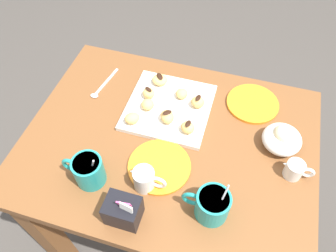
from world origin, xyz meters
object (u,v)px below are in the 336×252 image
object	(u,v)px
coffee_mug_teal_right	(88,170)
cream_pitcher_white	(145,179)
saucer_orange_left	(253,103)
beignet_1	(167,117)
beignet_0	(132,118)
beignet_3	(148,105)
beignet_5	(198,102)
beignet_4	(188,127)
beignet_7	(182,94)
pastry_plate_square	(169,107)
beignet_6	(149,93)
sugar_caddy	(123,211)
ice_cream_bowl	(282,138)
dining_table	(169,166)
beignet_2	(160,80)
saucer_orange_right	(160,166)
chocolate_sauce_pitcher	(295,169)
coffee_mug_teal_left	(212,205)

from	to	relation	value
coffee_mug_teal_right	cream_pitcher_white	world-z (taller)	coffee_mug_teal_right
saucer_orange_left	beignet_1	distance (m)	0.30
cream_pitcher_white	beignet_0	size ratio (longest dim) A/B	2.14
beignet_3	beignet_5	size ratio (longest dim) A/B	0.95
beignet_4	beignet_7	distance (m)	0.14
pastry_plate_square	beignet_6	bearing A→B (deg)	-14.45
sugar_caddy	saucer_orange_left	distance (m)	0.57
ice_cream_bowl	sugar_caddy	bearing A→B (deg)	43.17
dining_table	beignet_2	distance (m)	0.31
ice_cream_bowl	beignet_3	xyz separation A→B (m)	(0.43, -0.01, -0.00)
cream_pitcher_white	sugar_caddy	bearing A→B (deg)	77.47
sugar_caddy	saucer_orange_right	xyz separation A→B (m)	(-0.04, -0.17, -0.04)
beignet_0	beignet_1	bearing A→B (deg)	-160.83
beignet_3	beignet_7	size ratio (longest dim) A/B	1.04
saucer_orange_right	beignet_5	bearing A→B (deg)	-101.84
cream_pitcher_white	beignet_4	size ratio (longest dim) A/B	2.34
dining_table	beignet_2	world-z (taller)	beignet_2
beignet_6	sugar_caddy	bearing A→B (deg)	99.77
cream_pitcher_white	beignet_5	distance (m)	0.33
coffee_mug_teal_right	chocolate_sauce_pitcher	bearing A→B (deg)	-162.07
coffee_mug_teal_right	ice_cream_bowl	size ratio (longest dim) A/B	1.17
beignet_0	beignet_3	world-z (taller)	beignet_3
cream_pitcher_white	beignet_5	size ratio (longest dim) A/B	2.34
cream_pitcher_white	beignet_0	distance (m)	0.22
beignet_3	beignet_4	world-z (taller)	beignet_4
dining_table	chocolate_sauce_pitcher	size ratio (longest dim) A/B	9.86
chocolate_sauce_pitcher	saucer_orange_right	distance (m)	0.39
sugar_caddy	saucer_orange_right	distance (m)	0.18
sugar_caddy	saucer_orange_right	bearing A→B (deg)	-104.55
cream_pitcher_white	beignet_5	bearing A→B (deg)	-103.09
sugar_caddy	ice_cream_bowl	distance (m)	0.51
pastry_plate_square	saucer_orange_left	size ratio (longest dim) A/B	1.55
beignet_1	saucer_orange_right	bearing A→B (deg)	99.22
cream_pitcher_white	beignet_4	bearing A→B (deg)	-108.18
beignet_2	beignet_6	bearing A→B (deg)	77.35
sugar_caddy	beignet_2	world-z (taller)	sugar_caddy
beignet_6	ice_cream_bowl	bearing A→B (deg)	171.82
sugar_caddy	beignet_7	bearing A→B (deg)	-94.60
beignet_7	beignet_4	bearing A→B (deg)	112.65
beignet_3	beignet_6	bearing A→B (deg)	-75.08
sugar_caddy	coffee_mug_teal_right	bearing A→B (deg)	-30.50
beignet_3	coffee_mug_teal_left	bearing A→B (deg)	133.64
beignet_0	coffee_mug_teal_right	bearing A→B (deg)	77.97
beignet_7	beignet_5	bearing A→B (deg)	158.26
pastry_plate_square	beignet_1	world-z (taller)	beignet_1
sugar_caddy	saucer_orange_left	xyz separation A→B (m)	(-0.27, -0.50, -0.04)
sugar_caddy	saucer_orange_left	size ratio (longest dim) A/B	0.60
beignet_1	beignet_0	bearing A→B (deg)	19.17
dining_table	sugar_caddy	xyz separation A→B (m)	(0.04, 0.27, 0.20)
pastry_plate_square	chocolate_sauce_pitcher	size ratio (longest dim) A/B	2.97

